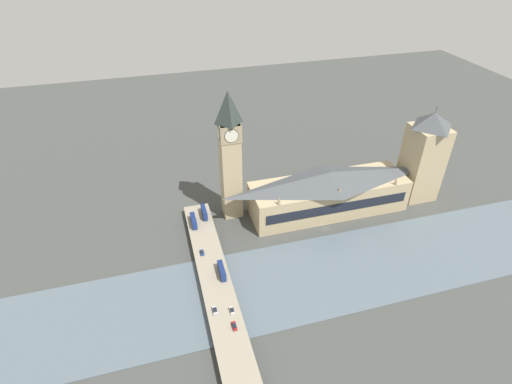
{
  "coord_description": "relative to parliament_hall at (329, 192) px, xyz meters",
  "views": [
    {
      "loc": [
        -157.83,
        85.5,
        146.74
      ],
      "look_at": [
        21.2,
        35.14,
        17.92
      ],
      "focal_mm": 28.0,
      "sensor_mm": 36.0,
      "label": 1
    }
  ],
  "objects": [
    {
      "name": "car_southbound_lead",
      "position": [
        -22.38,
        79.5,
        -8.01
      ],
      "size": [
        4.03,
        1.86,
        1.34
      ],
      "color": "navy",
      "rests_on": "road_bridge"
    },
    {
      "name": "car_northbound_tail",
      "position": [
        -59.96,
        80.05,
        -8.01
      ],
      "size": [
        4.43,
        1.93,
        1.37
      ],
      "color": "silver",
      "rests_on": "road_bridge"
    },
    {
      "name": "car_northbound_lead",
      "position": [
        -62.09,
        72.88,
        -7.99
      ],
      "size": [
        4.02,
        1.78,
        1.43
      ],
      "color": "silver",
      "rests_on": "road_bridge"
    },
    {
      "name": "car_northbound_mid",
      "position": [
        -70.13,
        73.72,
        -8.02
      ],
      "size": [
        4.54,
        1.78,
        1.35
      ],
      "color": "maroon",
      "rests_on": "road_bridge"
    },
    {
      "name": "victoria_tower",
      "position": [
        0.06,
        -60.22,
        14.64
      ],
      "size": [
        19.66,
        19.66,
        59.94
      ],
      "color": "tan",
      "rests_on": "ground_plane"
    },
    {
      "name": "clock_tower",
      "position": [
        12.29,
        55.74,
        27.27
      ],
      "size": [
        11.91,
        11.91,
        76.15
      ],
      "color": "tan",
      "rests_on": "ground_plane"
    },
    {
      "name": "ground_plane",
      "position": [
        -16.25,
        8.0,
        -13.33
      ],
      "size": [
        600.0,
        600.0,
        0.0
      ],
      "primitive_type": "plane",
      "color": "#424442"
    },
    {
      "name": "road_bridge",
      "position": [
        -48.26,
        76.37,
        -9.61
      ],
      "size": [
        136.04,
        14.54,
        4.64
      ],
      "color": "gray",
      "rests_on": "ground_plane"
    },
    {
      "name": "parliament_hall",
      "position": [
        0.0,
        0.0,
        0.0
      ],
      "size": [
        26.96,
        92.77,
        26.86
      ],
      "color": "tan",
      "rests_on": "ground_plane"
    },
    {
      "name": "double_decker_bus_lead",
      "position": [
        2.3,
        80.04,
        -6.11
      ],
      "size": [
        11.21,
        2.66,
        4.66
      ],
      "color": "navy",
      "rests_on": "road_bridge"
    },
    {
      "name": "double_decker_bus_mid",
      "position": [
        8.12,
        73.12,
        -5.92
      ],
      "size": [
        10.45,
        2.52,
        5.03
      ],
      "color": "navy",
      "rests_on": "road_bridge"
    },
    {
      "name": "river_water",
      "position": [
        -48.26,
        8.0,
        -13.18
      ],
      "size": [
        52.02,
        360.0,
        0.3
      ],
      "primitive_type": "cube",
      "color": "slate",
      "rests_on": "ground_plane"
    },
    {
      "name": "double_decker_bus_rear",
      "position": [
        -39.42,
        72.66,
        -6.01
      ],
      "size": [
        10.72,
        2.51,
        4.86
      ],
      "color": "navy",
      "rests_on": "road_bridge"
    }
  ]
}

